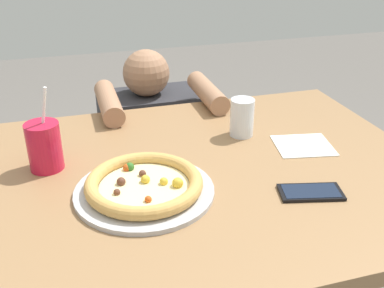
{
  "coord_description": "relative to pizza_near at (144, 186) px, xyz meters",
  "views": [
    {
      "loc": [
        -0.32,
        -0.99,
        1.35
      ],
      "look_at": [
        0.0,
        0.09,
        0.78
      ],
      "focal_mm": 42.8,
      "sensor_mm": 36.0,
      "label": 1
    }
  ],
  "objects": [
    {
      "name": "dining_table",
      "position": [
        0.16,
        0.07,
        -0.13
      ],
      "size": [
        1.23,
        0.93,
        0.75
      ],
      "color": "#936D47",
      "rests_on": "ground"
    },
    {
      "name": "pizza_near",
      "position": [
        0.0,
        0.0,
        0.0
      ],
      "size": [
        0.34,
        0.34,
        0.04
      ],
      "color": "#B7B7BC",
      "rests_on": "dining_table"
    },
    {
      "name": "drink_cup_colored",
      "position": [
        -0.22,
        0.19,
        0.04
      ],
      "size": [
        0.09,
        0.09,
        0.23
      ],
      "color": "red",
      "rests_on": "dining_table"
    },
    {
      "name": "water_cup_clear",
      "position": [
        0.35,
        0.24,
        0.04
      ],
      "size": [
        0.07,
        0.07,
        0.11
      ],
      "color": "silver",
      "rests_on": "dining_table"
    },
    {
      "name": "paper_napkin",
      "position": [
        0.49,
        0.12,
        -0.02
      ],
      "size": [
        0.18,
        0.17,
        0.0
      ],
      "primitive_type": "cube",
      "rotation": [
        0.0,
        0.0,
        -0.18
      ],
      "color": "white",
      "rests_on": "dining_table"
    },
    {
      "name": "cell_phone",
      "position": [
        0.38,
        -0.11,
        -0.02
      ],
      "size": [
        0.16,
        0.11,
        0.01
      ],
      "color": "black",
      "rests_on": "dining_table"
    },
    {
      "name": "diner_seated",
      "position": [
        0.16,
        0.75,
        -0.37
      ],
      "size": [
        0.42,
        0.52,
        0.89
      ],
      "color": "#333847",
      "rests_on": "ground"
    }
  ]
}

